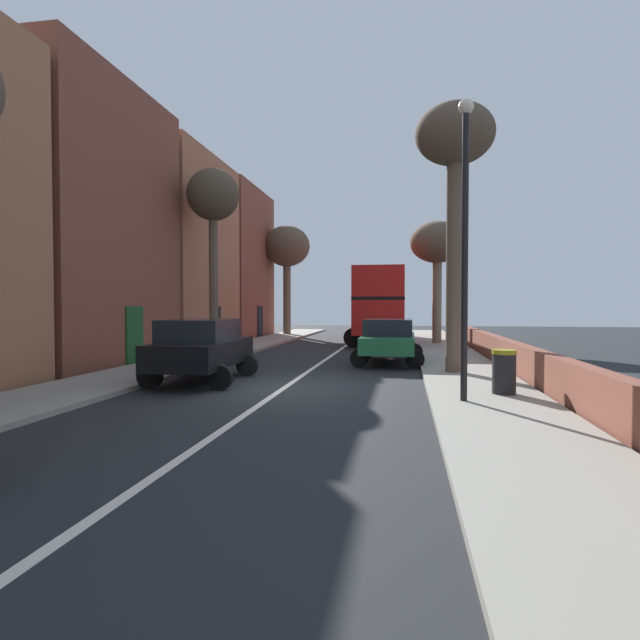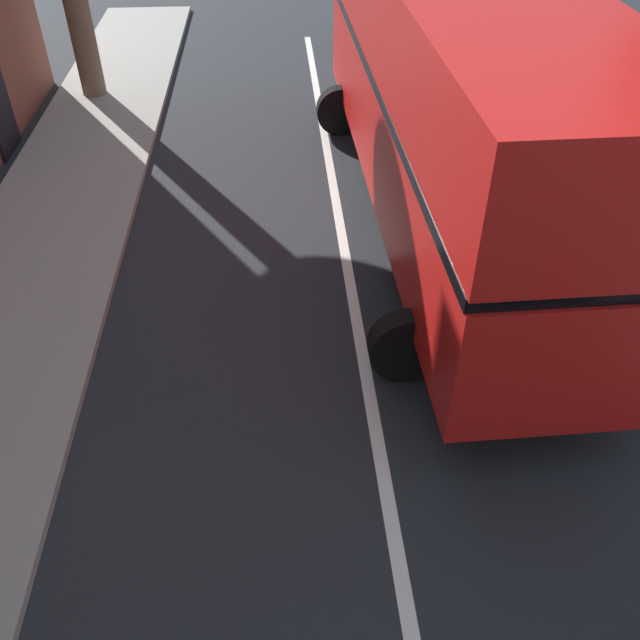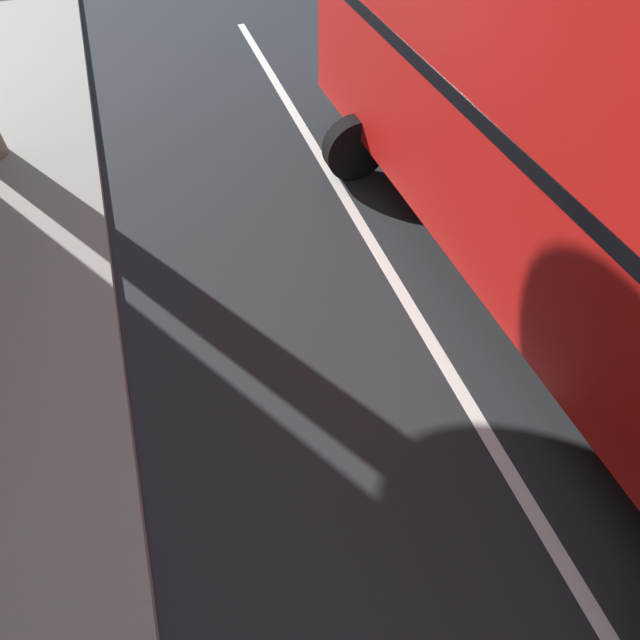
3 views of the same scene
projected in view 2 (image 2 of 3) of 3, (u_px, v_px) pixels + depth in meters
The scene contains 1 object.
double_decker_bus at pixel (453, 87), 10.29m from camera, with size 3.73×11.05×4.06m.
Camera 2 is at (-1.04, 6.69, 6.19)m, focal length 37.88 mm.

